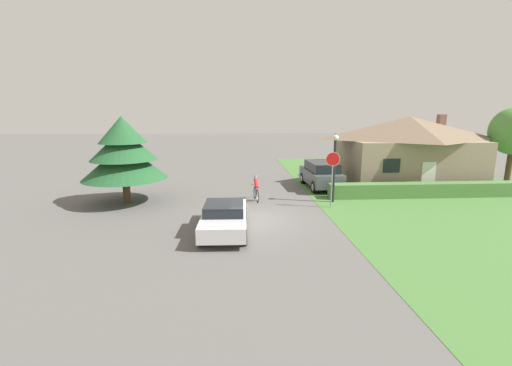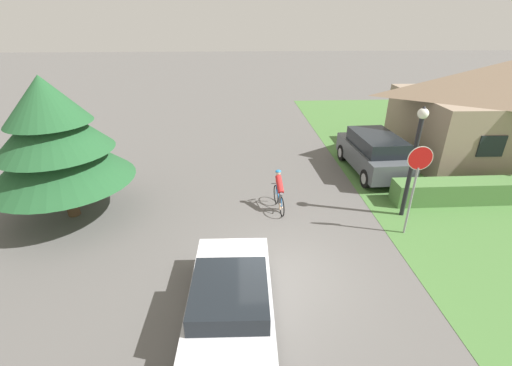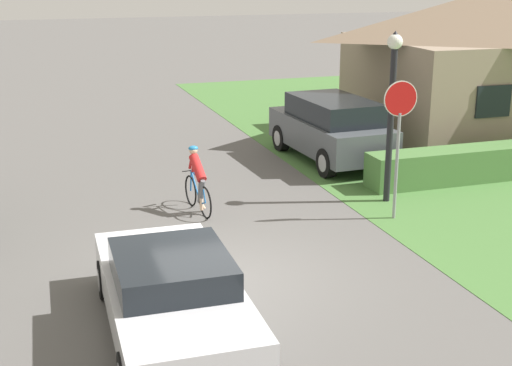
{
  "view_description": "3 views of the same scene",
  "coord_description": "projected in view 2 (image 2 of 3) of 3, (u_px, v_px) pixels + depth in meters",
  "views": [
    {
      "loc": [
        -0.96,
        -16.15,
        5.15
      ],
      "look_at": [
        0.18,
        2.16,
        1.36
      ],
      "focal_mm": 24.0,
      "sensor_mm": 36.0,
      "label": 1
    },
    {
      "loc": [
        -1.18,
        -7.55,
        6.52
      ],
      "look_at": [
        -0.59,
        3.31,
        1.25
      ],
      "focal_mm": 24.0,
      "sensor_mm": 36.0,
      "label": 2
    },
    {
      "loc": [
        -3.31,
        -11.45,
        5.35
      ],
      "look_at": [
        0.94,
        1.39,
        1.25
      ],
      "focal_mm": 50.0,
      "sensor_mm": 36.0,
      "label": 3
    }
  ],
  "objects": [
    {
      "name": "sedan_left_lane",
      "position": [
        230.0,
        306.0,
        7.7
      ],
      "size": [
        2.05,
        4.6,
        1.32
      ],
      "rotation": [
        0.0,
        0.0,
        1.54
      ],
      "color": "silver",
      "rests_on": "ground"
    },
    {
      "name": "street_lamp",
      "position": [
        415.0,
        149.0,
        11.43
      ],
      "size": [
        0.35,
        0.35,
        4.0
      ],
      "color": "black",
      "rests_on": "ground"
    },
    {
      "name": "cottage_house",
      "position": [
        505.0,
        109.0,
        16.5
      ],
      "size": [
        9.76,
        6.77,
        5.01
      ],
      "rotation": [
        0.0,
        0.0,
        -0.02
      ],
      "color": "gray",
      "rests_on": "ground"
    },
    {
      "name": "parked_suv_right",
      "position": [
        374.0,
        153.0,
        15.59
      ],
      "size": [
        2.18,
        4.64,
        1.84
      ],
      "rotation": [
        0.0,
        0.0,
        1.62
      ],
      "color": "#4C5156",
      "rests_on": "ground"
    },
    {
      "name": "stop_sign",
      "position": [
        417.0,
        173.0,
        10.53
      ],
      "size": [
        0.77,
        0.07,
        3.07
      ],
      "rotation": [
        0.0,
        0.0,
        3.08
      ],
      "color": "gray",
      "rests_on": "ground"
    },
    {
      "name": "cyclist",
      "position": [
        279.0,
        192.0,
        12.64
      ],
      "size": [
        0.44,
        1.7,
        1.51
      ],
      "rotation": [
        0.0,
        0.0,
        1.68
      ],
      "color": "black",
      "rests_on": "ground"
    },
    {
      "name": "conifer_tall_near",
      "position": [
        54.0,
        138.0,
        11.27
      ],
      "size": [
        4.72,
        4.72,
        4.96
      ],
      "color": "#4C3823",
      "rests_on": "ground"
    },
    {
      "name": "ground_plane",
      "position": [
        283.0,
        273.0,
        9.68
      ],
      "size": [
        140.0,
        140.0,
        0.0
      ],
      "primitive_type": "plane",
      "color": "#5B5956"
    }
  ]
}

